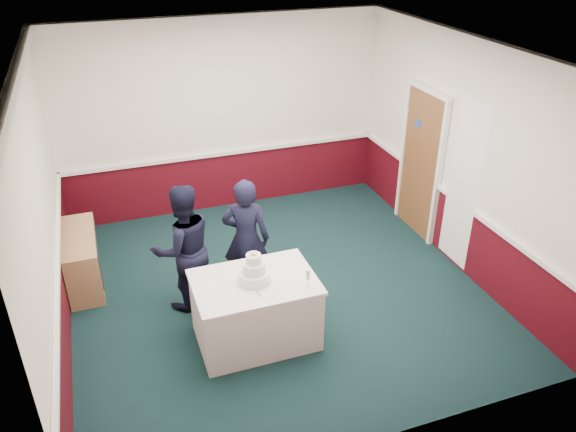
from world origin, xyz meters
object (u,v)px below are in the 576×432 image
object	(u,v)px
wedding_cake	(254,272)
person_man	(184,248)
cake_knife	(257,292)
champagne_flute	(308,275)
sideboard	(83,259)
cake_table	(255,310)
person_woman	(246,239)

from	to	relation	value
wedding_cake	person_man	distance (m)	1.07
cake_knife	person_man	world-z (taller)	person_man
champagne_flute	person_man	xyz separation A→B (m)	(-1.10, 1.17, -0.13)
sideboard	wedding_cake	distance (m)	2.57
cake_table	wedding_cake	size ratio (longest dim) A/B	3.63
champagne_flute	person_woman	distance (m)	1.22
person_woman	champagne_flute	bearing A→B (deg)	129.45
wedding_cake	person_woman	xyz separation A→B (m)	(0.16, 0.88, -0.12)
sideboard	cake_table	xyz separation A→B (m)	(1.77, -1.78, 0.05)
cake_table	wedding_cake	bearing A→B (deg)	90.00
person_woman	sideboard	bearing A→B (deg)	-2.04
sideboard	champagne_flute	world-z (taller)	champagne_flute
sideboard	person_woman	bearing A→B (deg)	-25.09
cake_knife	champagne_flute	world-z (taller)	champagne_flute
cake_table	person_man	size ratio (longest dim) A/B	0.83
person_woman	wedding_cake	bearing A→B (deg)	102.91
sideboard	person_man	distance (m)	1.54
sideboard	cake_knife	distance (m)	2.67
cake_table	champagne_flute	size ratio (longest dim) A/B	6.44
cake_table	person_man	world-z (taller)	person_man
cake_knife	champagne_flute	distance (m)	0.55
person_man	champagne_flute	bearing A→B (deg)	123.64
cake_knife	person_man	distance (m)	1.23
sideboard	person_woman	distance (m)	2.17
sideboard	person_woman	xyz separation A→B (m)	(1.93, -0.90, 0.43)
sideboard	cake_table	distance (m)	2.51
wedding_cake	person_man	bearing A→B (deg)	123.81
cake_table	person_woman	size ratio (longest dim) A/B	0.84
cake_table	cake_knife	distance (m)	0.44
wedding_cake	cake_table	bearing A→B (deg)	-90.00
sideboard	cake_knife	bearing A→B (deg)	-48.80
champagne_flute	cake_knife	bearing A→B (deg)	171.42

